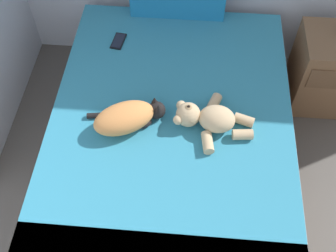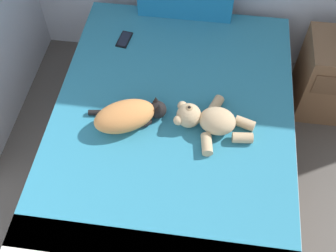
% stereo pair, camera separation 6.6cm
% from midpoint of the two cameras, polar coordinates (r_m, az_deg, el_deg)
% --- Properties ---
extents(bed, '(1.42, 1.97, 0.51)m').
position_cam_midpoint_polar(bed, '(2.50, -0.35, -2.46)').
color(bed, brown).
rests_on(bed, ground_plane).
extents(cat, '(0.44, 0.33, 0.15)m').
position_cam_midpoint_polar(cat, '(2.22, -6.56, 1.20)').
color(cat, '#D18447').
rests_on(cat, bed).
extents(teddy_bear, '(0.45, 0.40, 0.15)m').
position_cam_midpoint_polar(teddy_bear, '(2.22, 4.85, 1.07)').
color(teddy_bear, tan).
rests_on(teddy_bear, bed).
extents(cell_phone, '(0.09, 0.16, 0.01)m').
position_cam_midpoint_polar(cell_phone, '(2.73, -7.67, 11.70)').
color(cell_phone, black).
rests_on(cell_phone, bed).
extents(nightstand, '(0.47, 0.43, 0.57)m').
position_cam_midpoint_polar(nightstand, '(3.03, 21.08, 7.25)').
color(nightstand, brown).
rests_on(nightstand, ground_plane).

